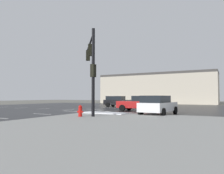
{
  "coord_description": "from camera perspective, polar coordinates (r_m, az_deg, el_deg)",
  "views": [
    {
      "loc": [
        14.18,
        -19.66,
        1.52
      ],
      "look_at": [
        0.46,
        5.89,
        2.81
      ],
      "focal_mm": 34.76,
      "sensor_mm": 36.0,
      "label": 1
    }
  ],
  "objects": [
    {
      "name": "sidewalk_corner",
      "position": [
        8.1,
        12.44,
        -12.81
      ],
      "size": [
        18.0,
        18.0,
        0.14
      ],
      "primitive_type": "cube",
      "color": "#9E9E99",
      "rests_on": "ground_plane"
    },
    {
      "name": "sedan_red",
      "position": [
        22.62,
        7.62,
        -4.21
      ],
      "size": [
        4.58,
        2.11,
        1.58
      ],
      "rotation": [
        0.0,
        0.0,
        3.17
      ],
      "color": "#B21919",
      "rests_on": "road_asphalt"
    },
    {
      "name": "fire_hydrant",
      "position": [
        15.25,
        -8.35,
        -6.22
      ],
      "size": [
        0.48,
        0.26,
        0.79
      ],
      "color": "red",
      "rests_on": "sidewalk_corner"
    },
    {
      "name": "strip_building_background",
      "position": [
        50.03,
        11.74,
        -0.43
      ],
      "size": [
        25.13,
        8.0,
        6.64
      ],
      "color": "#BCB29E",
      "rests_on": "ground_plane"
    },
    {
      "name": "lane_markings",
      "position": [
        22.47,
        -7.16,
        -6.35
      ],
      "size": [
        36.15,
        36.15,
        0.01
      ],
      "color": "silver",
      "rests_on": "road_asphalt"
    },
    {
      "name": "snow_strip_curbside",
      "position": [
        18.2,
        -2.16,
        -6.8
      ],
      "size": [
        4.0,
        1.6,
        0.06
      ],
      "primitive_type": "cube",
      "color": "white",
      "rests_on": "sidewalk_corner"
    },
    {
      "name": "traffic_signal_mast",
      "position": [
        16.84,
        -5.46,
        6.86
      ],
      "size": [
        3.54,
        4.36,
        6.19
      ],
      "rotation": [
        0.0,
        0.0,
        2.25
      ],
      "color": "black",
      "rests_on": "sidewalk_corner"
    },
    {
      "name": "road_asphalt",
      "position": [
        24.29,
        -7.6,
        -6.09
      ],
      "size": [
        44.0,
        44.0,
        0.02
      ],
      "primitive_type": "cube",
      "color": "#232326",
      "rests_on": "ground_plane"
    },
    {
      "name": "sedan_black",
      "position": [
        31.66,
        1.76,
        -3.75
      ],
      "size": [
        4.61,
        2.2,
        1.58
      ],
      "rotation": [
        0.0,
        0.0,
        0.05
      ],
      "color": "black",
      "rests_on": "road_asphalt"
    },
    {
      "name": "sedan_white",
      "position": [
        17.95,
        11.99,
        -4.62
      ],
      "size": [
        2.28,
        4.63,
        1.58
      ],
      "rotation": [
        0.0,
        0.0,
        1.5
      ],
      "color": "white",
      "rests_on": "road_asphalt"
    },
    {
      "name": "ground_plane",
      "position": [
        24.29,
        -7.6,
        -6.11
      ],
      "size": [
        120.0,
        120.0,
        0.0
      ],
      "primitive_type": "plane",
      "color": "slate"
    }
  ]
}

